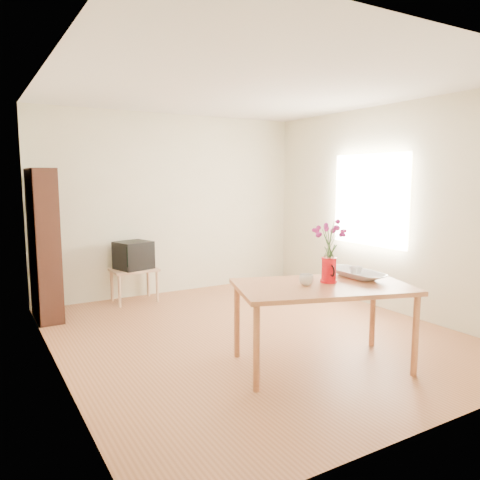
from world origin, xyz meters
TOP-DOWN VIEW (x-y plane):
  - room at (0.03, 0.00)m, footprint 4.50×4.50m
  - table at (0.07, -1.04)m, footprint 1.71×1.30m
  - tv_stand at (-0.70, 1.97)m, footprint 0.60×0.45m
  - bookshelf at (-1.85, 1.75)m, footprint 0.28×0.70m
  - pitcher at (0.18, -0.99)m, footprint 0.15×0.22m
  - flowers at (0.18, -0.99)m, footprint 0.26×0.26m
  - mug at (-0.07, -0.98)m, footprint 0.15×0.15m
  - bowl at (0.54, -0.97)m, footprint 0.44×0.44m
  - teacup_a at (0.50, -0.97)m, footprint 0.10×0.10m
  - teacup_b at (0.58, -0.95)m, footprint 0.09×0.09m
  - television at (-0.70, 1.98)m, footprint 0.52×0.50m

SIDE VIEW (x-z plane):
  - tv_stand at x=-0.70m, z-range 0.16..0.62m
  - television at x=-0.70m, z-range 0.46..0.84m
  - table at x=0.07m, z-range 0.30..1.05m
  - mug at x=-0.07m, z-range 0.75..0.85m
  - bookshelf at x=-1.85m, z-range -0.06..1.74m
  - pitcher at x=0.18m, z-range 0.74..0.97m
  - teacup_b at x=0.58m, z-range 0.88..0.94m
  - teacup_a at x=0.50m, z-range 0.88..0.95m
  - bowl at x=0.54m, z-range 0.75..1.15m
  - flowers at x=0.18m, z-range 0.97..1.34m
  - room at x=0.03m, z-range -0.95..3.55m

